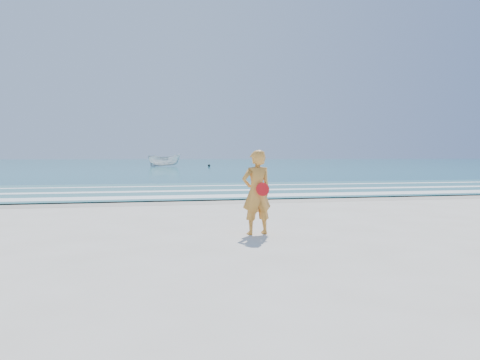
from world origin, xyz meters
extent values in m
plane|color=silver|center=(0.00, 0.00, 0.00)|extent=(400.00, 400.00, 0.00)
cube|color=#B2A893|center=(0.00, 9.00, 0.00)|extent=(400.00, 2.40, 0.00)
cube|color=#19727F|center=(0.00, 105.00, 0.02)|extent=(400.00, 190.00, 0.04)
cube|color=#59B7AD|center=(0.00, 14.00, 0.04)|extent=(400.00, 10.00, 0.01)
cube|color=white|center=(0.00, 10.30, 0.05)|extent=(400.00, 1.40, 0.01)
cube|color=white|center=(0.00, 13.20, 0.05)|extent=(400.00, 0.90, 0.01)
cube|color=white|center=(0.00, 16.50, 0.05)|extent=(400.00, 0.60, 0.01)
imported|color=silver|center=(1.30, 59.63, 0.93)|extent=(4.73, 2.15, 1.77)
sphere|color=black|center=(7.36, 57.47, 0.22)|extent=(0.36, 0.36, 0.36)
imported|color=orange|center=(0.28, 1.86, 0.86)|extent=(0.69, 0.51, 1.72)
cylinder|color=red|center=(0.36, 1.68, 0.93)|extent=(0.27, 0.08, 0.27)
camera|label=1|loc=(-2.03, -7.33, 1.61)|focal=35.00mm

